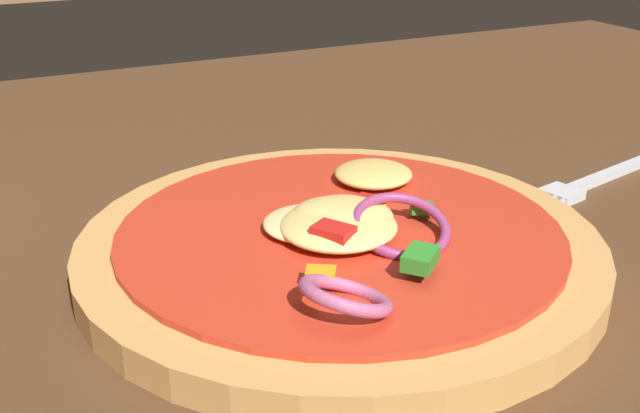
{
  "coord_description": "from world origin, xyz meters",
  "views": [
    {
      "loc": [
        -0.13,
        -0.29,
        0.19
      ],
      "look_at": [
        0.02,
        0.01,
        0.05
      ],
      "focal_mm": 43.27,
      "sensor_mm": 36.0,
      "label": 1
    }
  ],
  "objects": [
    {
      "name": "dining_table",
      "position": [
        0.0,
        0.0,
        0.01
      ],
      "size": [
        1.17,
        0.82,
        0.03
      ],
      "color": "#4C301C",
      "rests_on": "ground"
    },
    {
      "name": "fork",
      "position": [
        0.2,
        0.01,
        0.03
      ],
      "size": [
        0.2,
        0.05,
        0.01
      ],
      "color": "silver",
      "rests_on": "dining_table"
    },
    {
      "name": "pizza",
      "position": [
        0.02,
        -0.01,
        0.04
      ],
      "size": [
        0.24,
        0.24,
        0.03
      ],
      "color": "tan",
      "rests_on": "dining_table"
    }
  ]
}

